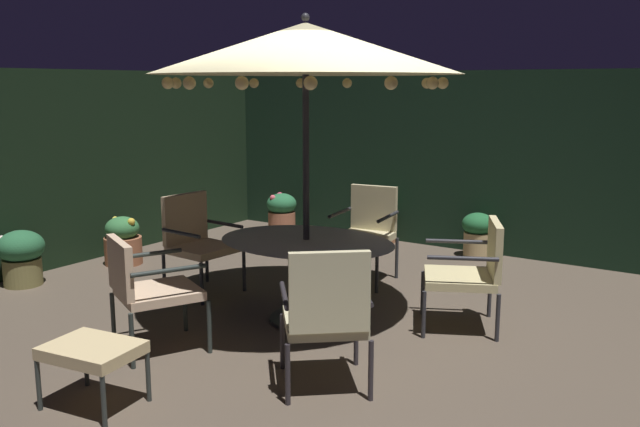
{
  "coord_description": "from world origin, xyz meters",
  "views": [
    {
      "loc": [
        3.08,
        -4.9,
        2.08
      ],
      "look_at": [
        -0.26,
        0.11,
        0.93
      ],
      "focal_mm": 38.45,
      "sensor_mm": 36.0,
      "label": 1
    }
  ],
  "objects_px": {
    "patio_chair_southeast": "(326,311)",
    "potted_plant_right_near": "(478,232)",
    "patio_chair_south": "(472,268)",
    "potted_plant_front_corner": "(123,241)",
    "patio_chair_northeast": "(196,237)",
    "patio_chair_north": "(367,227)",
    "patio_dining_table": "(306,257)",
    "patio_umbrella": "(306,49)",
    "patio_chair_east": "(146,285)",
    "ottoman_footrest": "(92,352)",
    "potted_plant_left_near": "(379,220)",
    "potted_plant_back_right": "(282,212)",
    "potted_plant_back_center": "(21,255)"
  },
  "relations": [
    {
      "from": "patio_dining_table",
      "to": "potted_plant_right_near",
      "type": "relative_size",
      "value": 3.0
    },
    {
      "from": "patio_chair_northeast",
      "to": "potted_plant_back_right",
      "type": "bearing_deg",
      "value": 109.02
    },
    {
      "from": "patio_dining_table",
      "to": "patio_umbrella",
      "type": "distance_m",
      "value": 1.78
    },
    {
      "from": "potted_plant_back_right",
      "to": "patio_umbrella",
      "type": "bearing_deg",
      "value": -49.67
    },
    {
      "from": "potted_plant_back_center",
      "to": "potted_plant_back_right",
      "type": "relative_size",
      "value": 1.02
    },
    {
      "from": "patio_chair_east",
      "to": "ottoman_footrest",
      "type": "relative_size",
      "value": 1.44
    },
    {
      "from": "patio_chair_northeast",
      "to": "patio_chair_north",
      "type": "bearing_deg",
      "value": 46.74
    },
    {
      "from": "patio_chair_north",
      "to": "potted_plant_right_near",
      "type": "height_order",
      "value": "patio_chair_north"
    },
    {
      "from": "potted_plant_right_near",
      "to": "patio_chair_northeast",
      "type": "bearing_deg",
      "value": -122.33
    },
    {
      "from": "patio_chair_south",
      "to": "potted_plant_back_right",
      "type": "bearing_deg",
      "value": 149.61
    },
    {
      "from": "patio_chair_northeast",
      "to": "patio_chair_south",
      "type": "bearing_deg",
      "value": 10.85
    },
    {
      "from": "patio_chair_east",
      "to": "patio_dining_table",
      "type": "bearing_deg",
      "value": 63.76
    },
    {
      "from": "patio_chair_southeast",
      "to": "potted_plant_left_near",
      "type": "height_order",
      "value": "patio_chair_southeast"
    },
    {
      "from": "patio_chair_northeast",
      "to": "potted_plant_right_near",
      "type": "bearing_deg",
      "value": 57.67
    },
    {
      "from": "ottoman_footrest",
      "to": "potted_plant_left_near",
      "type": "distance_m",
      "value": 5.24
    },
    {
      "from": "patio_chair_north",
      "to": "patio_chair_southeast",
      "type": "xyz_separation_m",
      "value": [
        1.12,
        -2.52,
        -0.01
      ]
    },
    {
      "from": "patio_chair_northeast",
      "to": "potted_plant_right_near",
      "type": "relative_size",
      "value": 1.82
    },
    {
      "from": "patio_chair_north",
      "to": "potted_plant_front_corner",
      "type": "xyz_separation_m",
      "value": [
        -2.7,
        -1.01,
        -0.31
      ]
    },
    {
      "from": "patio_umbrella",
      "to": "potted_plant_left_near",
      "type": "height_order",
      "value": "patio_umbrella"
    },
    {
      "from": "patio_chair_north",
      "to": "patio_umbrella",
      "type": "bearing_deg",
      "value": -82.21
    },
    {
      "from": "patio_chair_southeast",
      "to": "potted_plant_right_near",
      "type": "xyz_separation_m",
      "value": [
        -0.5,
        4.13,
        -0.27
      ]
    },
    {
      "from": "patio_dining_table",
      "to": "patio_chair_east",
      "type": "bearing_deg",
      "value": -116.24
    },
    {
      "from": "patio_chair_southeast",
      "to": "potted_plant_right_near",
      "type": "bearing_deg",
      "value": 96.94
    },
    {
      "from": "patio_chair_south",
      "to": "potted_plant_back_center",
      "type": "relative_size",
      "value": 1.62
    },
    {
      "from": "patio_chair_north",
      "to": "ottoman_footrest",
      "type": "bearing_deg",
      "value": -90.26
    },
    {
      "from": "potted_plant_left_near",
      "to": "patio_chair_northeast",
      "type": "bearing_deg",
      "value": -99.03
    },
    {
      "from": "patio_umbrella",
      "to": "patio_chair_northeast",
      "type": "distance_m",
      "value": 2.3
    },
    {
      "from": "patio_umbrella",
      "to": "patio_chair_east",
      "type": "xyz_separation_m",
      "value": [
        -0.63,
        -1.28,
        -1.82
      ]
    },
    {
      "from": "patio_chair_southeast",
      "to": "patio_chair_east",
      "type": "bearing_deg",
      "value": -173.5
    },
    {
      "from": "patio_umbrella",
      "to": "potted_plant_back_right",
      "type": "height_order",
      "value": "patio_umbrella"
    },
    {
      "from": "patio_chair_southeast",
      "to": "patio_umbrella",
      "type": "bearing_deg",
      "value": 130.15
    },
    {
      "from": "patio_chair_northeast",
      "to": "ottoman_footrest",
      "type": "height_order",
      "value": "patio_chair_northeast"
    },
    {
      "from": "patio_chair_northeast",
      "to": "patio_chair_east",
      "type": "xyz_separation_m",
      "value": [
        0.8,
        -1.39,
        -0.02
      ]
    },
    {
      "from": "potted_plant_right_near",
      "to": "patio_chair_north",
      "type": "bearing_deg",
      "value": -110.97
    },
    {
      "from": "ottoman_footrest",
      "to": "potted_plant_back_center",
      "type": "relative_size",
      "value": 1.09
    },
    {
      "from": "ottoman_footrest",
      "to": "patio_chair_east",
      "type": "bearing_deg",
      "value": 116.28
    },
    {
      "from": "patio_chair_northeast",
      "to": "patio_chair_south",
      "type": "distance_m",
      "value": 2.76
    },
    {
      "from": "patio_chair_south",
      "to": "ottoman_footrest",
      "type": "height_order",
      "value": "patio_chair_south"
    },
    {
      "from": "patio_dining_table",
      "to": "patio_chair_east",
      "type": "xyz_separation_m",
      "value": [
        -0.63,
        -1.28,
        -0.04
      ]
    },
    {
      "from": "patio_umbrella",
      "to": "patio_chair_south",
      "type": "relative_size",
      "value": 2.82
    },
    {
      "from": "potted_plant_front_corner",
      "to": "patio_chair_northeast",
      "type": "bearing_deg",
      "value": -11.55
    },
    {
      "from": "patio_umbrella",
      "to": "potted_plant_left_near",
      "type": "xyz_separation_m",
      "value": [
        -0.96,
        3.06,
        -2.07
      ]
    },
    {
      "from": "ottoman_footrest",
      "to": "potted_plant_right_near",
      "type": "bearing_deg",
      "value": 82.99
    },
    {
      "from": "potted_plant_back_right",
      "to": "potted_plant_right_near",
      "type": "relative_size",
      "value": 1.06
    },
    {
      "from": "potted_plant_back_right",
      "to": "patio_chair_north",
      "type": "bearing_deg",
      "value": -31.93
    },
    {
      "from": "patio_dining_table",
      "to": "patio_chair_northeast",
      "type": "height_order",
      "value": "patio_chair_northeast"
    },
    {
      "from": "patio_chair_south",
      "to": "potted_plant_left_near",
      "type": "relative_size",
      "value": 1.65
    },
    {
      "from": "patio_chair_southeast",
      "to": "patio_chair_south",
      "type": "height_order",
      "value": "patio_chair_southeast"
    },
    {
      "from": "patio_umbrella",
      "to": "potted_plant_right_near",
      "type": "bearing_deg",
      "value": 82.03
    },
    {
      "from": "patio_chair_south",
      "to": "potted_plant_front_corner",
      "type": "bearing_deg",
      "value": -176.98
    }
  ]
}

